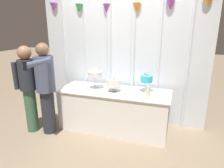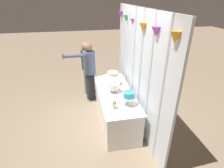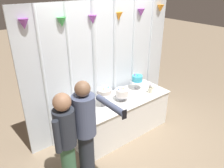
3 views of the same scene
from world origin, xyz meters
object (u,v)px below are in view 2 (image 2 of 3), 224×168
Objects in this scene: tealight_far_left at (103,78)px; tealight_near_right at (121,114)px; flower_vase at (114,105)px; cake_display_rightmost at (129,95)px; cake_display_leftmost at (112,74)px; guest_man_dark_suit at (87,66)px; cake_table at (115,106)px; cake_display_center at (114,86)px; guest_girl_blue_dress at (89,70)px; tealight_near_left at (120,110)px.

tealight_near_right is (1.57, 0.11, 0.00)m from tealight_far_left.
flower_vase is 1.37m from tealight_far_left.
cake_display_leftmost is at bearing -171.58° from cake_display_rightmost.
cake_display_rightmost reaches higher than flower_vase.
guest_man_dark_suit is at bearing -160.88° from cake_display_rightmost.
cake_table is at bearing 20.78° from guest_man_dark_suit.
cake_display_center reaches higher than flower_vase.
cake_display_rightmost reaches higher than cake_display_center.
flower_vase is 3.83× the size of tealight_near_right.
cake_display_leftmost reaches higher than cake_table.
guest_girl_blue_dress reaches higher than cake_display_leftmost.
flower_vase is (0.08, -0.30, -0.13)m from cake_display_rightmost.
guest_man_dark_suit is (-2.25, -0.47, 0.11)m from tealight_near_right.
guest_man_dark_suit is at bearing -152.11° from tealight_far_left.
cake_display_rightmost is 0.33m from tealight_near_left.
cake_display_leftmost is 1.24m from tealight_near_right.
cake_display_leftmost is at bearing 174.09° from cake_display_center.
tealight_far_left is 0.79× the size of tealight_near_left.
tealight_far_left is 1.45m from tealight_near_left.
cake_display_rightmost is (0.93, 0.14, -0.06)m from cake_display_leftmost.
cake_table is at bearing 175.45° from tealight_near_right.
cake_display_leftmost reaches higher than tealight_near_right.
cake_display_leftmost is at bearing 178.60° from cake_table.
tealight_near_right is 2.30m from guest_man_dark_suit.
tealight_far_left is 0.77m from guest_man_dark_suit.
cake_display_rightmost reaches higher than tealight_far_left.
tealight_near_left is 0.13m from tealight_near_right.
cake_display_center reaches higher than tealight_far_left.
cake_display_rightmost is 6.51× the size of tealight_near_left.
guest_man_dark_suit reaches higher than tealight_near_left.
guest_girl_blue_dress is at bearing -155.58° from cake_table.
tealight_near_left is 2.18m from guest_man_dark_suit.
cake_display_leftmost is 0.88m from guest_girl_blue_dress.
tealight_near_right is (0.84, -0.04, -0.14)m from cake_display_center.
cake_display_center is 0.76m from tealight_far_left.
cake_display_leftmost is 1.09× the size of cake_display_rightmost.
tealight_near_left is (0.08, 0.10, -0.07)m from flower_vase.
flower_vase is at bearing -13.68° from cake_table.
guest_man_dark_suit reaches higher than tealight_near_right.
cake_display_rightmost reaches higher than tealight_near_right.
tealight_far_left is at bearing -168.55° from cake_display_center.
guest_girl_blue_dress is at bearing -144.86° from cake_display_leftmost.
tealight_near_right is at bearing 23.40° from flower_vase.
guest_man_dark_suit is (-2.04, -0.38, 0.04)m from flower_vase.
cake_display_leftmost is 8.96× the size of tealight_far_left.
cake_display_leftmost is 1.18m from guest_man_dark_suit.
tealight_near_right is at bearing -2.55° from cake_display_center.
cake_display_rightmost is at bearing 14.10° from tealight_far_left.
cake_table is at bearing 175.36° from tealight_near_left.
tealight_far_left and tealight_near_left have the same top height.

